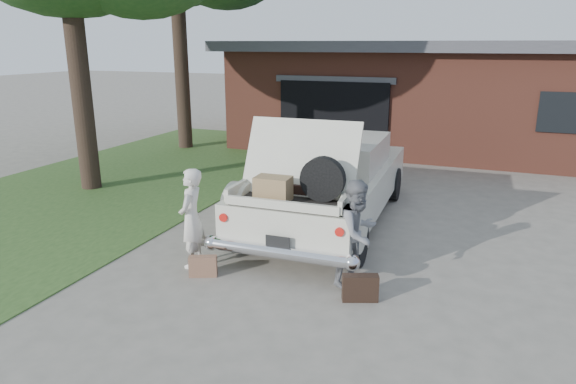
% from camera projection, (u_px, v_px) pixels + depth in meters
% --- Properties ---
extents(ground, '(90.00, 90.00, 0.00)m').
position_uv_depth(ground, '(273.00, 275.00, 7.43)').
color(ground, gray).
rests_on(ground, ground).
extents(grass_strip, '(6.00, 16.00, 0.02)m').
position_uv_depth(grass_strip, '(108.00, 186.00, 12.04)').
color(grass_strip, '#2D4C1E').
rests_on(grass_strip, ground).
extents(house, '(12.80, 7.80, 3.30)m').
position_uv_depth(house, '(436.00, 93.00, 16.87)').
color(house, brown).
rests_on(house, ground).
extents(sedan, '(2.25, 5.46, 2.12)m').
position_uv_depth(sedan, '(329.00, 181.00, 9.47)').
color(sedan, beige).
rests_on(sedan, ground).
extents(woman_left, '(0.46, 0.61, 1.50)m').
position_uv_depth(woman_left, '(191.00, 218.00, 7.58)').
color(woman_left, silver).
rests_on(woman_left, ground).
extents(woman_right, '(0.81, 0.89, 1.49)m').
position_uv_depth(woman_right, '(358.00, 233.00, 7.01)').
color(woman_right, slate).
rests_on(woman_right, ground).
extents(suitcase_left, '(0.42, 0.27, 0.31)m').
position_uv_depth(suitcase_left, '(203.00, 266.00, 7.37)').
color(suitcase_left, '#895E46').
rests_on(suitcase_left, ground).
extents(suitcase_right, '(0.49, 0.31, 0.36)m').
position_uv_depth(suitcase_right, '(360.00, 288.00, 6.66)').
color(suitcase_right, black).
rests_on(suitcase_right, ground).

